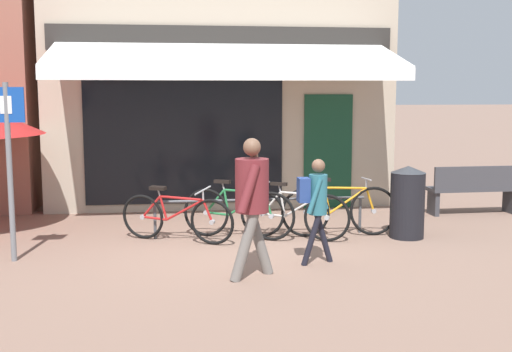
{
  "coord_description": "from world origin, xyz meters",
  "views": [
    {
      "loc": [
        -0.89,
        -8.82,
        2.19
      ],
      "look_at": [
        0.22,
        -0.48,
        1.05
      ],
      "focal_mm": 45.0,
      "sensor_mm": 36.0,
      "label": 1
    }
  ],
  "objects_px": {
    "pedestrian_adult": "(252,193)",
    "parking_sign": "(9,153)",
    "litter_bin": "(407,202)",
    "bicycle_orange": "(339,210)",
    "pedestrian_child": "(316,197)",
    "bicycle_red": "(176,217)",
    "park_bench": "(474,188)",
    "bicycle_green": "(238,212)",
    "bicycle_silver": "(294,214)"
  },
  "relations": [
    {
      "from": "litter_bin",
      "to": "parking_sign",
      "type": "xyz_separation_m",
      "value": [
        -5.48,
        -0.6,
        0.86
      ]
    },
    {
      "from": "litter_bin",
      "to": "parking_sign",
      "type": "bearing_deg",
      "value": -173.75
    },
    {
      "from": "bicycle_orange",
      "to": "parking_sign",
      "type": "distance_m",
      "value": 4.71
    },
    {
      "from": "parking_sign",
      "to": "park_bench",
      "type": "xyz_separation_m",
      "value": [
        7.3,
        2.16,
        -0.94
      ]
    },
    {
      "from": "bicycle_red",
      "to": "park_bench",
      "type": "bearing_deg",
      "value": 41.97
    },
    {
      "from": "bicycle_orange",
      "to": "pedestrian_adult",
      "type": "distance_m",
      "value": 2.58
    },
    {
      "from": "bicycle_green",
      "to": "park_bench",
      "type": "xyz_separation_m",
      "value": [
        4.31,
        1.26,
        0.08
      ]
    },
    {
      "from": "bicycle_silver",
      "to": "pedestrian_adult",
      "type": "bearing_deg",
      "value": -89.0
    },
    {
      "from": "bicycle_silver",
      "to": "parking_sign",
      "type": "distance_m",
      "value": 4.01
    },
    {
      "from": "bicycle_silver",
      "to": "pedestrian_child",
      "type": "distance_m",
      "value": 1.46
    },
    {
      "from": "bicycle_green",
      "to": "parking_sign",
      "type": "xyz_separation_m",
      "value": [
        -2.99,
        -0.9,
        1.02
      ]
    },
    {
      "from": "parking_sign",
      "to": "pedestrian_child",
      "type": "bearing_deg",
      "value": -9.41
    },
    {
      "from": "pedestrian_adult",
      "to": "pedestrian_child",
      "type": "bearing_deg",
      "value": 22.87
    },
    {
      "from": "bicycle_red",
      "to": "pedestrian_child",
      "type": "height_order",
      "value": "pedestrian_child"
    },
    {
      "from": "pedestrian_adult",
      "to": "parking_sign",
      "type": "bearing_deg",
      "value": 153.18
    },
    {
      "from": "pedestrian_child",
      "to": "litter_bin",
      "type": "distance_m",
      "value": 2.1
    },
    {
      "from": "litter_bin",
      "to": "bicycle_orange",
      "type": "bearing_deg",
      "value": 165.6
    },
    {
      "from": "bicycle_silver",
      "to": "pedestrian_adult",
      "type": "relative_size",
      "value": 0.94
    },
    {
      "from": "bicycle_silver",
      "to": "park_bench",
      "type": "distance_m",
      "value": 3.77
    },
    {
      "from": "parking_sign",
      "to": "bicycle_red",
      "type": "bearing_deg",
      "value": 20.14
    },
    {
      "from": "bicycle_green",
      "to": "pedestrian_child",
      "type": "distance_m",
      "value": 1.8
    },
    {
      "from": "bicycle_red",
      "to": "parking_sign",
      "type": "relative_size",
      "value": 0.71
    },
    {
      "from": "bicycle_green",
      "to": "litter_bin",
      "type": "xyz_separation_m",
      "value": [
        2.49,
        -0.3,
        0.15
      ]
    },
    {
      "from": "bicycle_red",
      "to": "pedestrian_adult",
      "type": "xyz_separation_m",
      "value": [
        0.86,
        -1.87,
        0.64
      ]
    },
    {
      "from": "park_bench",
      "to": "pedestrian_adult",
      "type": "bearing_deg",
      "value": -144.16
    },
    {
      "from": "pedestrian_adult",
      "to": "parking_sign",
      "type": "xyz_separation_m",
      "value": [
        -2.95,
        1.11,
        0.4
      ]
    },
    {
      "from": "litter_bin",
      "to": "park_bench",
      "type": "distance_m",
      "value": 2.39
    },
    {
      "from": "parking_sign",
      "to": "park_bench",
      "type": "height_order",
      "value": "parking_sign"
    },
    {
      "from": "litter_bin",
      "to": "park_bench",
      "type": "height_order",
      "value": "litter_bin"
    },
    {
      "from": "bicycle_red",
      "to": "bicycle_silver",
      "type": "height_order",
      "value": "bicycle_silver"
    },
    {
      "from": "bicycle_red",
      "to": "pedestrian_child",
      "type": "bearing_deg",
      "value": -11.98
    },
    {
      "from": "bicycle_red",
      "to": "parking_sign",
      "type": "height_order",
      "value": "parking_sign"
    },
    {
      "from": "bicycle_red",
      "to": "park_bench",
      "type": "relative_size",
      "value": 1.01
    },
    {
      "from": "litter_bin",
      "to": "pedestrian_child",
      "type": "bearing_deg",
      "value": -143.66
    },
    {
      "from": "pedestrian_adult",
      "to": "pedestrian_child",
      "type": "relative_size",
      "value": 1.23
    },
    {
      "from": "bicycle_orange",
      "to": "bicycle_silver",
      "type": "bearing_deg",
      "value": -170.22
    },
    {
      "from": "bicycle_silver",
      "to": "parking_sign",
      "type": "relative_size",
      "value": 0.68
    },
    {
      "from": "bicycle_orange",
      "to": "park_bench",
      "type": "xyz_separation_m",
      "value": [
        2.78,
        1.31,
        0.07
      ]
    },
    {
      "from": "pedestrian_child",
      "to": "litter_bin",
      "type": "bearing_deg",
      "value": 35.78
    },
    {
      "from": "parking_sign",
      "to": "park_bench",
      "type": "relative_size",
      "value": 1.42
    },
    {
      "from": "bicycle_red",
      "to": "litter_bin",
      "type": "xyz_separation_m",
      "value": [
        3.4,
        -0.16,
        0.18
      ]
    },
    {
      "from": "litter_bin",
      "to": "park_bench",
      "type": "bearing_deg",
      "value": 40.61
    },
    {
      "from": "pedestrian_child",
      "to": "bicycle_silver",
      "type": "bearing_deg",
      "value": 89.62
    },
    {
      "from": "bicycle_silver",
      "to": "litter_bin",
      "type": "xyz_separation_m",
      "value": [
        1.68,
        -0.15,
        0.17
      ]
    },
    {
      "from": "bicycle_red",
      "to": "parking_sign",
      "type": "bearing_deg",
      "value": -132.85
    },
    {
      "from": "bicycle_silver",
      "to": "park_bench",
      "type": "xyz_separation_m",
      "value": [
        3.49,
        1.41,
        0.09
      ]
    },
    {
      "from": "litter_bin",
      "to": "park_bench",
      "type": "relative_size",
      "value": 0.67
    },
    {
      "from": "pedestrian_child",
      "to": "litter_bin",
      "type": "xyz_separation_m",
      "value": [
        1.67,
        1.23,
        -0.31
      ]
    },
    {
      "from": "bicycle_green",
      "to": "pedestrian_adult",
      "type": "xyz_separation_m",
      "value": [
        -0.05,
        -2.01,
        0.61
      ]
    },
    {
      "from": "bicycle_green",
      "to": "bicycle_silver",
      "type": "distance_m",
      "value": 0.83
    }
  ]
}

